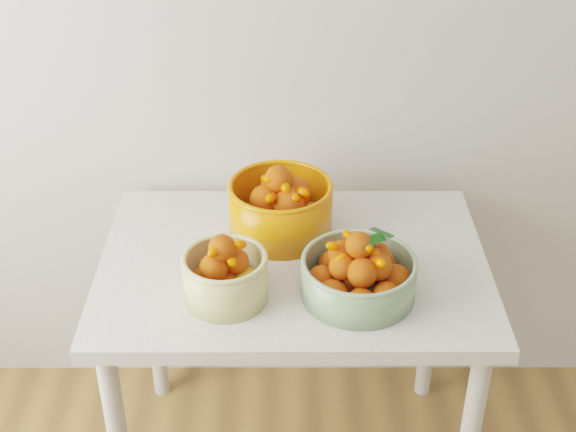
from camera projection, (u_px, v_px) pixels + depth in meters
name	position (u px, v px, depth m)	size (l,w,h in m)	color
table	(293.00, 290.00, 2.12)	(1.00, 0.70, 0.75)	silver
bowl_cream	(225.00, 275.00, 1.90)	(0.25, 0.25, 0.18)	#CEC079
bowl_green	(359.00, 274.00, 1.91)	(0.33, 0.33, 0.18)	gray
bowl_orange	(281.00, 207.00, 2.14)	(0.36, 0.36, 0.20)	orange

